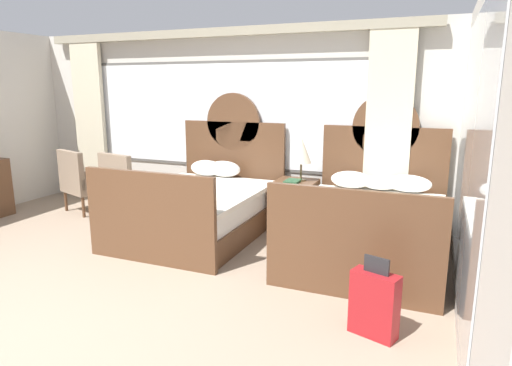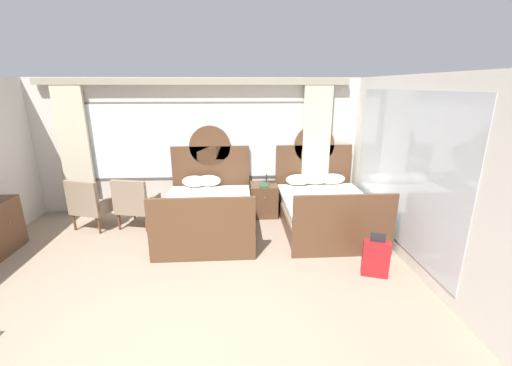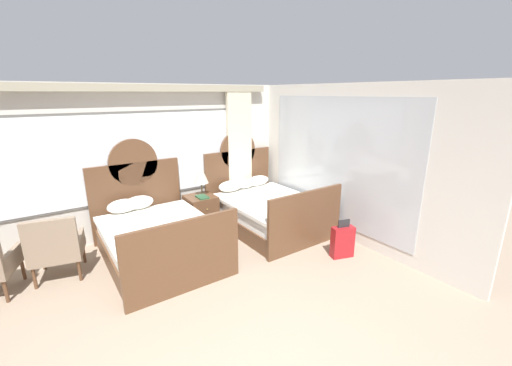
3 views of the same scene
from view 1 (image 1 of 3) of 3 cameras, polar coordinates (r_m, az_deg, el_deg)
wall_back_window at (r=6.71m, az=-4.38°, el=8.26°), size 6.50×0.22×2.70m
wall_right_mirror at (r=3.75m, az=26.40°, el=2.95°), size 0.08×4.60×2.70m
bed_near_window at (r=5.80m, az=-7.08°, el=-2.94°), size 1.58×2.18×1.79m
bed_near_mirror at (r=5.15m, az=14.31°, el=-5.16°), size 1.58×2.18×1.79m
nightstand_between_beds at (r=5.99m, az=5.05°, el=-2.77°), size 0.53×0.56×0.65m
table_lamp_on_nightstand at (r=5.86m, az=5.83°, el=4.15°), size 0.27×0.27×0.58m
book_on_nightstand at (r=5.81m, az=4.70°, el=0.22°), size 0.18×0.26×0.03m
armchair_by_window_left at (r=6.68m, az=-16.24°, el=-0.26°), size 0.76×0.76×0.95m
armchair_by_window_centre at (r=7.20m, az=-21.21°, el=0.27°), size 0.81×0.81×0.95m
suitcase_on_floor at (r=3.61m, az=14.90°, el=-14.73°), size 0.39×0.26×0.64m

